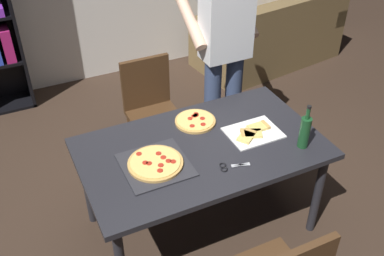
# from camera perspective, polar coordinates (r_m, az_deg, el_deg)

# --- Properties ---
(ground_plane) EXTENTS (12.00, 12.00, 0.00)m
(ground_plane) POSITION_cam_1_polar(r_m,az_deg,el_deg) (3.48, 1.08, -12.04)
(ground_plane) COLOR #38281E
(dining_table) EXTENTS (1.60, 0.94, 0.75)m
(dining_table) POSITION_cam_1_polar(r_m,az_deg,el_deg) (3.01, 1.23, -3.43)
(dining_table) COLOR #232328
(dining_table) RESTS_ON ground_plane
(chair_far_side) EXTENTS (0.42, 0.42, 0.90)m
(chair_far_side) POSITION_cam_1_polar(r_m,az_deg,el_deg) (3.82, -5.21, 2.96)
(chair_far_side) COLOR #472D19
(chair_far_side) RESTS_ON ground_plane
(couch) EXTENTS (1.80, 1.08, 0.85)m
(couch) POSITION_cam_1_polar(r_m,az_deg,el_deg) (5.52, 9.95, 11.07)
(couch) COLOR brown
(couch) RESTS_ON ground_plane
(person_serving_pizza) EXTENTS (0.55, 0.54, 1.75)m
(person_serving_pizza) POSITION_cam_1_polar(r_m,az_deg,el_deg) (3.61, 4.10, 9.82)
(person_serving_pizza) COLOR #38476B
(person_serving_pizza) RESTS_ON ground_plane
(pepperoni_pizza_on_tray) EXTENTS (0.41, 0.41, 0.04)m
(pepperoni_pizza_on_tray) POSITION_cam_1_polar(r_m,az_deg,el_deg) (2.81, -4.66, -4.53)
(pepperoni_pizza_on_tray) COLOR #2D2D33
(pepperoni_pizza_on_tray) RESTS_ON dining_table
(pizza_slices_on_towel) EXTENTS (0.36, 0.28, 0.03)m
(pizza_slices_on_towel) POSITION_cam_1_polar(r_m,az_deg,el_deg) (3.09, 7.74, -0.55)
(pizza_slices_on_towel) COLOR white
(pizza_slices_on_towel) RESTS_ON dining_table
(wine_bottle) EXTENTS (0.07, 0.07, 0.32)m
(wine_bottle) POSITION_cam_1_polar(r_m,az_deg,el_deg) (2.98, 14.13, -0.42)
(wine_bottle) COLOR #194723
(wine_bottle) RESTS_ON dining_table
(kitchen_scissors) EXTENTS (0.20, 0.10, 0.01)m
(kitchen_scissors) POSITION_cam_1_polar(r_m,az_deg,el_deg) (2.81, 4.80, -4.87)
(kitchen_scissors) COLOR silver
(kitchen_scissors) RESTS_ON dining_table
(second_pizza_plain) EXTENTS (0.29, 0.29, 0.03)m
(second_pizza_plain) POSITION_cam_1_polar(r_m,az_deg,el_deg) (3.17, 0.42, 0.91)
(second_pizza_plain) COLOR tan
(second_pizza_plain) RESTS_ON dining_table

